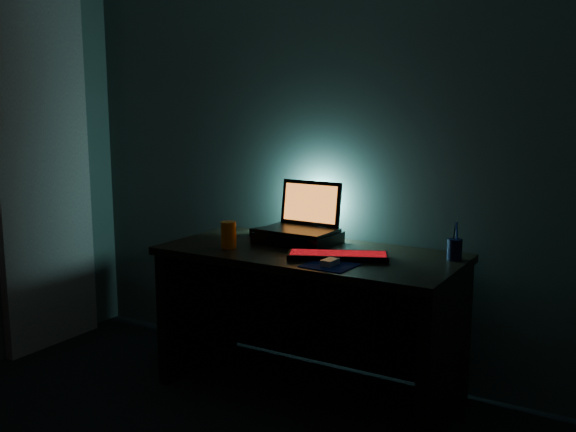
{
  "coord_description": "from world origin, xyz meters",
  "views": [
    {
      "loc": [
        1.5,
        -1.13,
        1.47
      ],
      "look_at": [
        -0.1,
        1.57,
        0.93
      ],
      "focal_mm": 40.0,
      "sensor_mm": 36.0,
      "label": 1
    }
  ],
  "objects_px": {
    "juice_glass": "(228,235)",
    "router": "(264,233)",
    "keyboard": "(338,256)",
    "mouse": "(330,262)",
    "pen_cup": "(455,249)",
    "laptop": "(303,219)"
  },
  "relations": [
    {
      "from": "keyboard",
      "to": "pen_cup",
      "type": "xyz_separation_m",
      "value": [
        0.48,
        0.26,
        0.04
      ]
    },
    {
      "from": "pen_cup",
      "to": "juice_glass",
      "type": "xyz_separation_m",
      "value": [
        -1.07,
        -0.33,
        0.02
      ]
    },
    {
      "from": "keyboard",
      "to": "pen_cup",
      "type": "bearing_deg",
      "value": 4.2
    },
    {
      "from": "keyboard",
      "to": "juice_glass",
      "type": "distance_m",
      "value": 0.59
    },
    {
      "from": "pen_cup",
      "to": "juice_glass",
      "type": "height_order",
      "value": "juice_glass"
    },
    {
      "from": "laptop",
      "to": "mouse",
      "type": "relative_size",
      "value": 4.3
    },
    {
      "from": "keyboard",
      "to": "router",
      "type": "xyz_separation_m",
      "value": [
        -0.58,
        0.26,
        0.01
      ]
    },
    {
      "from": "router",
      "to": "pen_cup",
      "type": "bearing_deg",
      "value": 18.32
    },
    {
      "from": "keyboard",
      "to": "juice_glass",
      "type": "bearing_deg",
      "value": 162.83
    },
    {
      "from": "laptop",
      "to": "router",
      "type": "relative_size",
      "value": 2.43
    },
    {
      "from": "laptop",
      "to": "pen_cup",
      "type": "relative_size",
      "value": 3.89
    },
    {
      "from": "pen_cup",
      "to": "mouse",
      "type": "bearing_deg",
      "value": -138.24
    },
    {
      "from": "laptop",
      "to": "pen_cup",
      "type": "distance_m",
      "value": 0.82
    },
    {
      "from": "mouse",
      "to": "pen_cup",
      "type": "bearing_deg",
      "value": 44.75
    },
    {
      "from": "mouse",
      "to": "juice_glass",
      "type": "xyz_separation_m",
      "value": [
        -0.62,
        0.07,
        0.05
      ]
    },
    {
      "from": "mouse",
      "to": "router",
      "type": "height_order",
      "value": "router"
    },
    {
      "from": "mouse",
      "to": "router",
      "type": "relative_size",
      "value": 0.57
    },
    {
      "from": "juice_glass",
      "to": "router",
      "type": "bearing_deg",
      "value": 88.81
    },
    {
      "from": "pen_cup",
      "to": "router",
      "type": "distance_m",
      "value": 1.06
    },
    {
      "from": "keyboard",
      "to": "mouse",
      "type": "distance_m",
      "value": 0.15
    },
    {
      "from": "pen_cup",
      "to": "juice_glass",
      "type": "bearing_deg",
      "value": -162.79
    },
    {
      "from": "keyboard",
      "to": "mouse",
      "type": "xyz_separation_m",
      "value": [
        0.03,
        -0.14,
        0.0
      ]
    }
  ]
}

